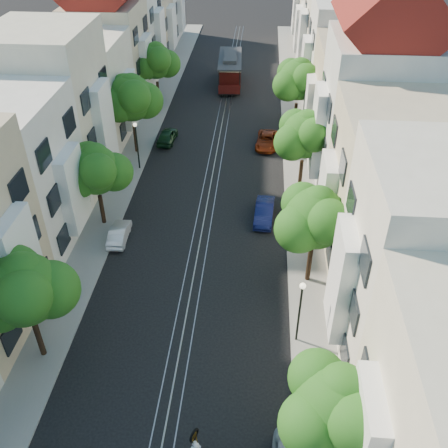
% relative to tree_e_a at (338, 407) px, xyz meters
% --- Properties ---
extents(ground, '(200.00, 200.00, 0.00)m').
position_rel_tree_e_a_xyz_m(ground, '(-7.26, 31.02, -4.40)').
color(ground, black).
rests_on(ground, ground).
extents(sidewalk_east, '(2.50, 80.00, 0.12)m').
position_rel_tree_e_a_xyz_m(sidewalk_east, '(-0.01, 31.02, -4.34)').
color(sidewalk_east, gray).
rests_on(sidewalk_east, ground).
extents(sidewalk_west, '(2.50, 80.00, 0.12)m').
position_rel_tree_e_a_xyz_m(sidewalk_west, '(-14.51, 31.02, -4.34)').
color(sidewalk_west, gray).
rests_on(sidewalk_west, ground).
extents(rail_left, '(0.06, 80.00, 0.02)m').
position_rel_tree_e_a_xyz_m(rail_left, '(-7.81, 31.02, -4.39)').
color(rail_left, gray).
rests_on(rail_left, ground).
extents(rail_slot, '(0.06, 80.00, 0.02)m').
position_rel_tree_e_a_xyz_m(rail_slot, '(-7.26, 31.02, -4.39)').
color(rail_slot, gray).
rests_on(rail_slot, ground).
extents(rail_right, '(0.06, 80.00, 0.02)m').
position_rel_tree_e_a_xyz_m(rail_right, '(-6.71, 31.02, -4.39)').
color(rail_right, gray).
rests_on(rail_right, ground).
extents(lane_line, '(0.08, 80.00, 0.01)m').
position_rel_tree_e_a_xyz_m(lane_line, '(-7.26, 31.02, -4.40)').
color(lane_line, tan).
rests_on(lane_line, ground).
extents(townhouses_east, '(7.75, 72.00, 12.00)m').
position_rel_tree_e_a_xyz_m(townhouses_east, '(4.61, 30.94, 0.79)').
color(townhouses_east, beige).
rests_on(townhouses_east, ground).
extents(townhouses_west, '(7.75, 72.00, 11.76)m').
position_rel_tree_e_a_xyz_m(townhouses_west, '(-19.13, 30.94, 0.68)').
color(townhouses_west, silver).
rests_on(townhouses_west, ground).
extents(tree_e_a, '(4.72, 3.87, 6.27)m').
position_rel_tree_e_a_xyz_m(tree_e_a, '(0.00, 0.00, 0.00)').
color(tree_e_a, black).
rests_on(tree_e_a, ground).
extents(tree_e_b, '(4.93, 4.08, 6.68)m').
position_rel_tree_e_a_xyz_m(tree_e_b, '(0.00, 12.00, 0.34)').
color(tree_e_b, black).
rests_on(tree_e_b, ground).
extents(tree_e_c, '(4.84, 3.99, 6.52)m').
position_rel_tree_e_a_xyz_m(tree_e_c, '(0.00, 23.00, 0.20)').
color(tree_e_c, black).
rests_on(tree_e_c, ground).
extents(tree_e_d, '(5.01, 4.16, 6.85)m').
position_rel_tree_e_a_xyz_m(tree_e_d, '(0.00, 34.00, 0.47)').
color(tree_e_d, black).
rests_on(tree_e_d, ground).
extents(tree_w_a, '(4.93, 4.08, 6.68)m').
position_rel_tree_e_a_xyz_m(tree_w_a, '(-14.40, 5.00, 0.34)').
color(tree_w_a, black).
rests_on(tree_w_a, ground).
extents(tree_w_b, '(4.72, 3.87, 6.27)m').
position_rel_tree_e_a_xyz_m(tree_w_b, '(-14.40, 17.00, 0.00)').
color(tree_w_b, black).
rests_on(tree_w_b, ground).
extents(tree_w_c, '(5.13, 4.28, 7.09)m').
position_rel_tree_e_a_xyz_m(tree_w_c, '(-14.40, 28.00, 0.67)').
color(tree_w_c, black).
rests_on(tree_w_c, ground).
extents(tree_w_d, '(4.84, 3.99, 6.52)m').
position_rel_tree_e_a_xyz_m(tree_w_d, '(-14.40, 39.00, 0.20)').
color(tree_w_d, black).
rests_on(tree_w_d, ground).
extents(lamp_east, '(0.32, 0.32, 4.16)m').
position_rel_tree_e_a_xyz_m(lamp_east, '(-0.96, 7.02, -1.55)').
color(lamp_east, black).
rests_on(lamp_east, ground).
extents(lamp_west, '(0.32, 0.32, 4.16)m').
position_rel_tree_e_a_xyz_m(lamp_west, '(-13.56, 25.02, -1.55)').
color(lamp_west, black).
rests_on(lamp_west, ground).
extents(cable_car, '(2.97, 8.43, 3.20)m').
position_rel_tree_e_a_xyz_m(cable_car, '(-7.18, 45.53, -2.50)').
color(cable_car, black).
rests_on(cable_car, ground).
extents(parked_car_e_mid, '(1.56, 3.85, 1.24)m').
position_rel_tree_e_a_xyz_m(parked_car_e_mid, '(-2.86, 18.47, -3.78)').
color(parked_car_e_mid, '#0D1242').
rests_on(parked_car_e_mid, ground).
extents(parked_car_e_far, '(2.19, 4.18, 1.12)m').
position_rel_tree_e_a_xyz_m(parked_car_e_far, '(-2.75, 30.14, -3.84)').
color(parked_car_e_far, maroon).
rests_on(parked_car_e_far, ground).
extents(parked_car_w_mid, '(1.25, 3.31, 1.08)m').
position_rel_tree_e_a_xyz_m(parked_car_w_mid, '(-12.86, 15.22, -3.86)').
color(parked_car_w_mid, silver).
rests_on(parked_car_w_mid, ground).
extents(parked_car_w_far, '(1.66, 3.69, 1.23)m').
position_rel_tree_e_a_xyz_m(parked_car_w_far, '(-12.04, 30.29, -3.78)').
color(parked_car_w_far, '#14321A').
rests_on(parked_car_w_far, ground).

